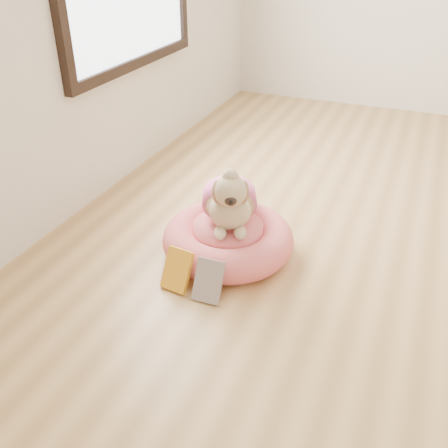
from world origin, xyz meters
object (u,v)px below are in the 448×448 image
at_px(pet_bed, 228,239).
at_px(book_yellow, 177,270).
at_px(book_white, 208,281).
at_px(dog, 230,189).

relative_size(pet_bed, book_yellow, 3.37).
bearing_deg(pet_bed, book_yellow, -107.92).
bearing_deg(book_yellow, book_white, 0.96).
bearing_deg(book_yellow, pet_bed, 79.49).
bearing_deg(dog, book_white, -104.54).
xyz_separation_m(pet_bed, book_yellow, (-0.11, -0.33, 0.01)).
bearing_deg(pet_bed, dog, 100.41).
distance_m(pet_bed, book_white, 0.35).
xyz_separation_m(dog, book_white, (0.06, -0.38, -0.24)).
height_order(dog, book_yellow, dog).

